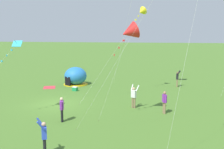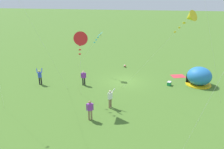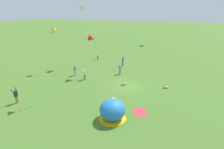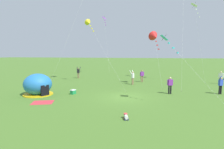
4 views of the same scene
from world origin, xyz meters
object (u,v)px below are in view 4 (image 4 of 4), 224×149
(kite_cyan, at_px, (168,42))
(kite_white, at_px, (195,8))
(popup_tent, at_px, (38,85))
(person_with_toddler, at_px, (221,84))
(person_arms_raised, at_px, (133,77))
(kite_red, at_px, (155,37))
(person_watching_sky, at_px, (221,77))
(kite_yellow, at_px, (89,23))
(person_strolling, at_px, (170,84))
(kite_purple, at_px, (104,20))
(person_center_field, at_px, (142,75))
(cooler_box, at_px, (73,92))
(toddler_crawling, at_px, (126,116))
(person_flying_kite, at_px, (78,72))

(kite_cyan, xyz_separation_m, kite_white, (4.44, 12.31, 5.33))
(popup_tent, xyz_separation_m, person_with_toddler, (17.67, 4.18, 0.00))
(person_arms_raised, relative_size, kite_red, 0.28)
(person_watching_sky, bearing_deg, kite_yellow, -170.83)
(person_strolling, xyz_separation_m, kite_red, (-1.57, 4.40, 5.14))
(person_arms_raised, distance_m, person_strolling, 6.19)
(person_with_toddler, bearing_deg, kite_red, 152.16)
(kite_yellow, xyz_separation_m, kite_red, (8.65, -0.20, -2.03))
(person_with_toddler, height_order, person_watching_sky, person_with_toddler)
(person_strolling, bearing_deg, kite_purple, 125.14)
(popup_tent, xyz_separation_m, person_center_field, (9.61, 10.16, -0.03))
(cooler_box, xyz_separation_m, person_center_field, (6.35, 9.16, 0.74))
(toddler_crawling, bearing_deg, person_arms_raised, 94.09)
(cooler_box, xyz_separation_m, person_arms_raised, (5.27, 6.74, 0.78))
(toddler_crawling, height_order, person_with_toddler, person_with_toddler)
(person_arms_raised, height_order, kite_purple, kite_purple)
(popup_tent, distance_m, kite_cyan, 12.70)
(cooler_box, relative_size, person_strolling, 0.36)
(kite_white, height_order, kite_red, kite_white)
(person_with_toddler, distance_m, kite_cyan, 8.38)
(person_center_field, relative_size, kite_purple, 0.15)
(person_watching_sky, bearing_deg, person_strolling, -134.05)
(cooler_box, xyz_separation_m, kite_white, (13.23, 10.72, 10.07))
(popup_tent, relative_size, person_center_field, 1.63)
(popup_tent, relative_size, kite_white, 0.25)
(kite_white, bearing_deg, toddler_crawling, -113.52)
(kite_yellow, bearing_deg, person_strolling, -24.24)
(person_watching_sky, relative_size, kite_cyan, 0.31)
(person_with_toddler, xyz_separation_m, kite_red, (-6.49, 3.43, 5.11))
(person_with_toddler, xyz_separation_m, kite_white, (-1.18, 7.53, 9.29))
(person_center_field, relative_size, kite_white, 0.16)
(kite_white, bearing_deg, kite_red, -142.32)
(popup_tent, bearing_deg, kite_white, 35.37)
(popup_tent, distance_m, person_watching_sky, 22.57)
(person_with_toddler, height_order, kite_cyan, kite_cyan)
(popup_tent, height_order, kite_red, kite_red)
(kite_white, distance_m, kite_purple, 16.34)
(kite_yellow, bearing_deg, cooler_box, -83.96)
(cooler_box, height_order, person_flying_kite, person_flying_kite)
(kite_purple, bearing_deg, cooler_box, -85.25)
(person_strolling, height_order, kite_purple, kite_purple)
(person_with_toddler, bearing_deg, toddler_crawling, -133.38)
(popup_tent, bearing_deg, kite_cyan, -2.86)
(cooler_box, distance_m, kite_cyan, 10.12)
(person_flying_kite, relative_size, kite_purple, 0.17)
(toddler_crawling, bearing_deg, cooler_box, 137.87)
(popup_tent, relative_size, toddler_crawling, 5.07)
(person_strolling, bearing_deg, cooler_box, -166.84)
(person_center_field, distance_m, person_with_toddler, 10.03)
(person_center_field, bearing_deg, popup_tent, -133.43)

